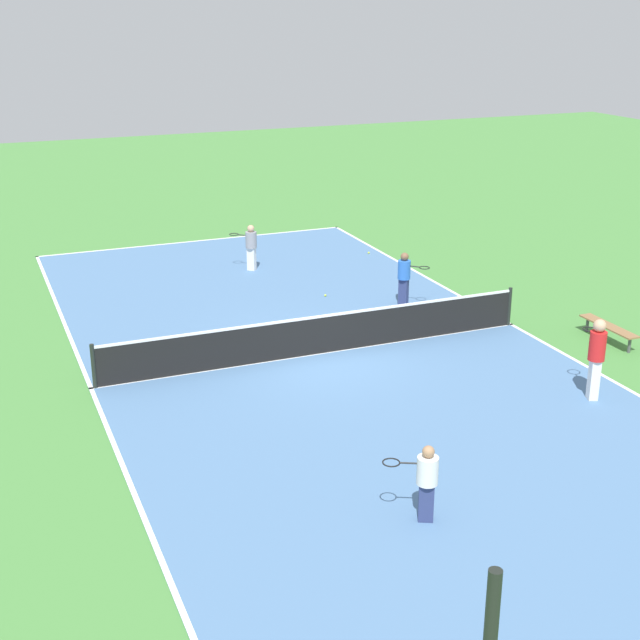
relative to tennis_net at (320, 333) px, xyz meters
The scene contains 10 objects.
ground_plane 0.55m from the tennis_net, ahead, with size 80.00×80.00×0.00m, color #47843D.
court_surface 0.54m from the tennis_net, ahead, with size 11.26×23.96×0.02m.
tennis_net is the anchor object (origin of this frame).
bench 7.43m from the tennis_net, 164.34° to the left, with size 0.36×1.92×0.45m.
player_baseline_gray 7.65m from the tennis_net, 95.35° to the right, with size 0.92×0.87×1.49m.
player_coach_red 6.55m from the tennis_net, 133.55° to the left, with size 0.64×0.99×1.84m.
player_far_white 7.73m from the tennis_net, 80.85° to the left, with size 0.98×0.72×1.38m.
player_near_blue 4.51m from the tennis_net, 144.63° to the right, with size 0.87×0.91×1.54m.
tennis_ball_left_sideline 9.46m from the tennis_net, 122.58° to the right, with size 0.07×0.07×0.07m, color #CCE033.
tennis_ball_far_baseline 4.57m from the tennis_net, 114.29° to the right, with size 0.07×0.07×0.07m, color #CCE033.
Camera 1 is at (7.77, 18.95, 8.21)m, focal length 50.00 mm.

